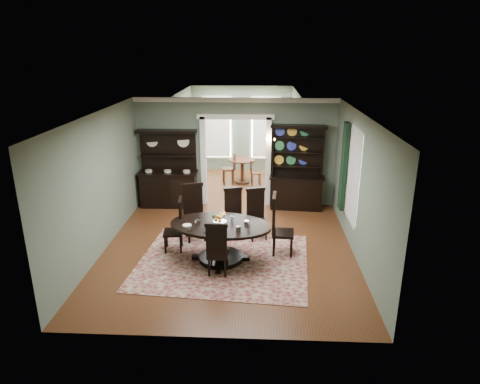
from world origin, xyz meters
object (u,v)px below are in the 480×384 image
at_px(welsh_dresser, 297,179).
at_px(parlor_table, 242,167).
at_px(dining_table, 220,235).
at_px(sideboard, 169,180).

xyz_separation_m(welsh_dresser, parlor_table, (-1.60, 2.21, -0.32)).
bearing_deg(dining_table, parlor_table, 95.73).
height_order(dining_table, welsh_dresser, welsh_dresser).
bearing_deg(sideboard, welsh_dresser, -1.09).
bearing_deg(parlor_table, dining_table, -92.29).
xyz_separation_m(dining_table, parlor_table, (0.22, 5.42, -0.06)).
bearing_deg(welsh_dresser, sideboard, -175.37).
distance_m(sideboard, parlor_table, 2.96).
height_order(dining_table, parlor_table, dining_table).
height_order(sideboard, welsh_dresser, welsh_dresser).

